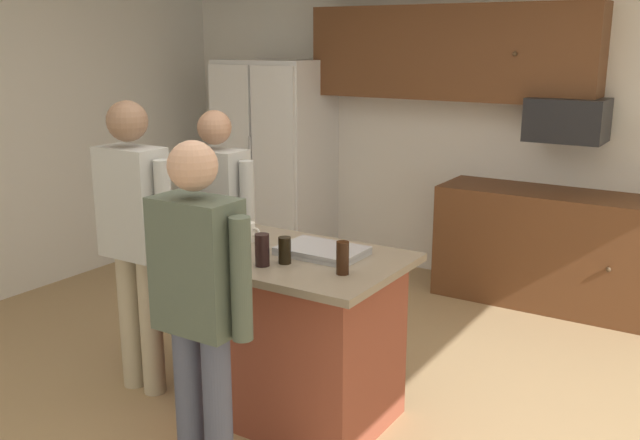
# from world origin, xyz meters

# --- Properties ---
(floor) EXTENTS (7.04, 7.04, 0.00)m
(floor) POSITION_xyz_m (0.00, 0.00, 0.00)
(floor) COLOR tan
(floor) RESTS_ON ground
(back_wall) EXTENTS (6.40, 0.10, 2.60)m
(back_wall) POSITION_xyz_m (0.00, 2.80, 1.30)
(back_wall) COLOR white
(back_wall) RESTS_ON ground
(cabinet_run_upper) EXTENTS (2.40, 0.38, 0.75)m
(cabinet_run_upper) POSITION_xyz_m (-0.40, 2.60, 1.93)
(cabinet_run_upper) COLOR brown
(cabinet_run_lower) EXTENTS (1.80, 0.63, 0.90)m
(cabinet_run_lower) POSITION_xyz_m (0.60, 2.48, 0.45)
(cabinet_run_lower) COLOR brown
(cabinet_run_lower) RESTS_ON ground
(refrigerator) EXTENTS (0.95, 0.76, 1.85)m
(refrigerator) POSITION_xyz_m (-2.00, 2.38, 0.93)
(refrigerator) COLOR white
(refrigerator) RESTS_ON ground
(microwave_over_range) EXTENTS (0.56, 0.40, 0.32)m
(microwave_over_range) POSITION_xyz_m (0.60, 2.50, 1.45)
(microwave_over_range) COLOR black
(kitchen_island) EXTENTS (1.20, 0.83, 0.92)m
(kitchen_island) POSITION_xyz_m (-0.19, -0.01, 0.47)
(kitchen_island) COLOR brown
(kitchen_island) RESTS_ON ground
(person_guest_left) EXTENTS (0.57, 0.23, 1.71)m
(person_guest_left) POSITION_xyz_m (-1.09, -0.24, 0.99)
(person_guest_left) COLOR tan
(person_guest_left) RESTS_ON ground
(person_guest_by_door) EXTENTS (0.57, 0.22, 1.63)m
(person_guest_by_door) POSITION_xyz_m (-0.14, -0.77, 0.93)
(person_guest_by_door) COLOR #4C5166
(person_guest_by_door) RESTS_ON ground
(person_elder_center) EXTENTS (0.57, 0.22, 1.61)m
(person_elder_center) POSITION_xyz_m (-1.01, 0.38, 0.92)
(person_elder_center) COLOR #232D4C
(person_elder_center) RESTS_ON ground
(glass_dark_ale) EXTENTS (0.07, 0.07, 0.15)m
(glass_dark_ale) POSITION_xyz_m (-0.63, -0.06, 1.00)
(glass_dark_ale) COLOR black
(glass_dark_ale) RESTS_ON kitchen_island
(mug_blue_stoneware) EXTENTS (0.12, 0.08, 0.11)m
(mug_blue_stoneware) POSITION_xyz_m (-0.53, 0.09, 0.98)
(mug_blue_stoneware) COLOR white
(mug_blue_stoneware) RESTS_ON kitchen_island
(tumbler_amber) EXTENTS (0.06, 0.06, 0.16)m
(tumbler_amber) POSITION_xyz_m (0.21, -0.13, 1.01)
(tumbler_amber) COLOR black
(tumbler_amber) RESTS_ON kitchen_island
(glass_short_whisky) EXTENTS (0.07, 0.07, 0.14)m
(glass_short_whisky) POSITION_xyz_m (-0.13, -0.14, 0.99)
(glass_short_whisky) COLOR black
(glass_short_whisky) RESTS_ON kitchen_island
(glass_stout_tall) EXTENTS (0.07, 0.07, 0.16)m
(glass_stout_tall) POSITION_xyz_m (-0.20, -0.23, 1.01)
(glass_stout_tall) COLOR black
(glass_stout_tall) RESTS_ON kitchen_island
(glass_pilsner) EXTENTS (0.07, 0.07, 0.12)m
(glass_pilsner) POSITION_xyz_m (-0.40, -0.17, 0.99)
(glass_pilsner) COLOR black
(glass_pilsner) RESTS_ON kitchen_island
(serving_tray) EXTENTS (0.44, 0.30, 0.04)m
(serving_tray) POSITION_xyz_m (-0.04, 0.09, 0.94)
(serving_tray) COLOR #B7B7BC
(serving_tray) RESTS_ON kitchen_island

